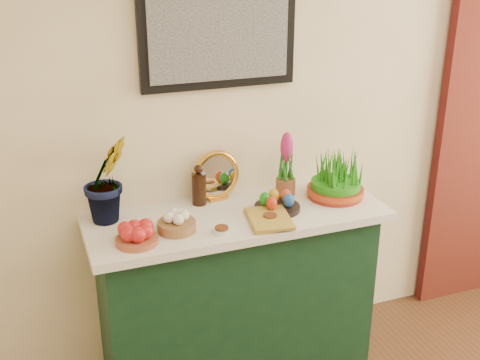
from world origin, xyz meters
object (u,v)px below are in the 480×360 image
sideboard (236,297)px  hyacinth_green (106,166)px  book (249,220)px  mirror (216,176)px  wheatgrass_sabzeh (336,178)px

sideboard → hyacinth_green: (-0.56, 0.12, 0.73)m
hyacinth_green → book: hyacinth_green is taller
hyacinth_green → mirror: (0.53, 0.06, -0.14)m
sideboard → hyacinth_green: 0.93m
sideboard → mirror: mirror is taller
sideboard → mirror: bearing=101.7°
hyacinth_green → book: size_ratio=2.13×
hyacinth_green → wheatgrass_sabzeh: 1.10m
sideboard → book: bearing=-84.8°
book → hyacinth_green: bearing=165.6°
hyacinth_green → book: 0.68m
book → wheatgrass_sabzeh: bearing=24.3°
book → mirror: bearing=108.7°
wheatgrass_sabzeh → book: bearing=-165.5°
book → wheatgrass_sabzeh: 0.53m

